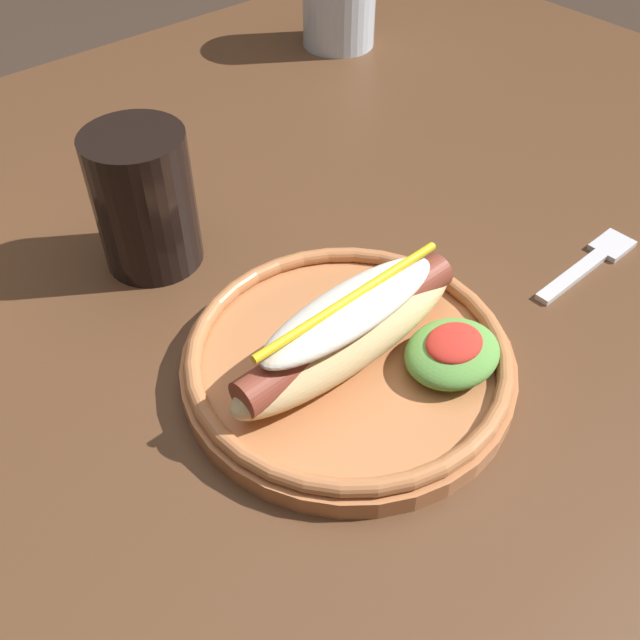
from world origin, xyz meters
TOP-DOWN VIEW (x-y plane):
  - ground_plane at (0.00, 0.00)m, footprint 8.00×8.00m
  - dining_table at (0.00, 0.00)m, footprint 1.25×0.98m
  - hot_dog_plate at (-0.06, -0.12)m, footprint 0.23×0.23m
  - fork at (0.17, -0.16)m, footprint 0.12×0.03m
  - soda_cup at (-0.10, 0.08)m, footprint 0.08×0.08m

SIDE VIEW (x-z plane):
  - ground_plane at x=0.00m, z-range 0.00..0.00m
  - dining_table at x=0.00m, z-range 0.28..1.02m
  - fork at x=0.17m, z-range 0.74..0.74m
  - hot_dog_plate at x=-0.06m, z-range 0.72..0.80m
  - soda_cup at x=-0.10m, z-range 0.74..0.85m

